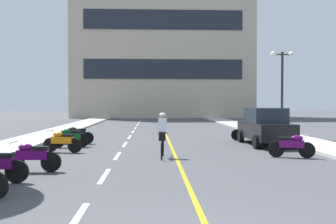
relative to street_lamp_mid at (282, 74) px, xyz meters
The scene contains 26 objects.
ground_plane 8.81m from the street_lamp_mid, 153.43° to the left, with size 140.00×140.00×0.00m, color #47474C.
curb_left 16.18m from the street_lamp_mid, 155.39° to the left, with size 2.40×72.00×0.12m, color #B7B2A8.
curb_right 7.54m from the street_lamp_mid, 89.22° to the left, with size 2.40×72.00×0.12m, color #B7B2A8.
lane_dash_0 18.33m from the street_lamp_mid, 120.54° to the right, with size 0.14×2.20×0.01m, color silver.
lane_dash_1 15.11m from the street_lamp_mid, 128.52° to the right, with size 0.14×2.20×0.01m, color silver.
lane_dash_2 12.36m from the street_lamp_mid, 140.75° to the right, with size 0.14×2.20×0.01m, color silver.
lane_dash_3 10.45m from the street_lamp_mid, 159.29° to the right, with size 0.14×2.20×0.01m, color silver.
lane_dash_4 9.88m from the street_lamp_mid, behind, with size 0.14×2.20×0.01m, color silver.
lane_dash_5 10.87m from the street_lamp_mid, 153.43° to the left, with size 0.14×2.20×0.01m, color silver.
lane_dash_6 13.06m from the street_lamp_mid, 136.80° to the left, with size 0.14×2.20×0.01m, color silver.
lane_dash_7 15.97m from the street_lamp_mid, 125.97° to the left, with size 0.14×2.20×0.01m, color silver.
lane_dash_8 19.27m from the street_lamp_mid, 118.82° to the left, with size 0.14×2.20×0.01m, color silver.
lane_dash_9 22.80m from the street_lamp_mid, 113.90° to the left, with size 0.14×2.20×0.01m, color silver.
lane_dash_10 26.46m from the street_lamp_mid, 110.36° to the left, with size 0.14×2.20×0.01m, color silver.
lane_dash_11 30.21m from the street_lamp_mid, 107.70° to the left, with size 0.14×2.20×0.01m, color silver.
centre_line_yellow 10.22m from the street_lamp_mid, 136.30° to the left, with size 0.12×66.00×0.01m, color gold.
office_building 33.76m from the street_lamp_mid, 100.87° to the left, with size 24.95×9.86×21.66m.
street_lamp_mid is the anchor object (origin of this frame).
parked_car_near 5.49m from the street_lamp_mid, 118.87° to the right, with size 1.97×4.22×1.82m.
motorcycle_2 15.99m from the street_lamp_mid, 136.45° to the right, with size 1.70×0.60×0.92m.
motorcycle_3 9.21m from the street_lamp_mid, 106.97° to the right, with size 1.65×0.75×0.92m.
motorcycle_4 13.55m from the street_lamp_mid, 150.98° to the right, with size 1.67×0.68×0.92m.
motorcycle_5 12.87m from the street_lamp_mid, 158.16° to the right, with size 1.66×0.74×0.92m.
motorcycle_6 12.44m from the street_lamp_mid, 164.44° to the right, with size 1.70×0.60×0.92m.
motorcycle_7 4.51m from the street_lamp_mid, 146.78° to the right, with size 1.70×0.60×0.92m.
cyclist_rider 11.22m from the street_lamp_mid, 132.88° to the right, with size 0.42×1.77×1.71m.
Camera 1 is at (-0.66, -4.62, 2.07)m, focal length 40.12 mm.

